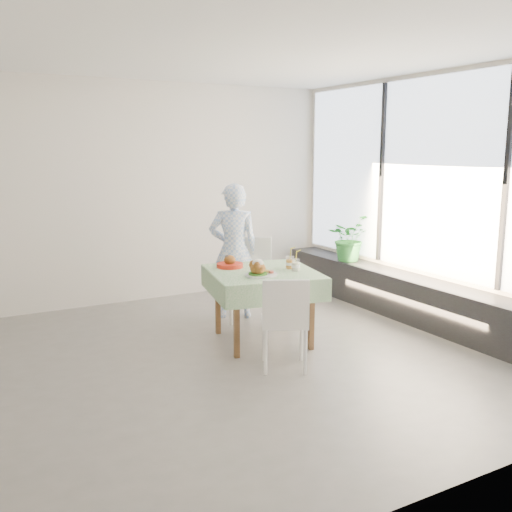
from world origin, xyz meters
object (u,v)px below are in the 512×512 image
cafe_table (263,298)px  diner (234,251)px  juice_cup_orange (290,263)px  potted_plant (349,238)px  chair_far (250,296)px  main_dish (260,270)px  chair_near (284,340)px

cafe_table → diner: size_ratio=0.78×
juice_cup_orange → potted_plant: (1.56, 1.03, 0.01)m
chair_far → main_dish: chair_far is taller
cafe_table → main_dish: bearing=-126.9°
cafe_table → potted_plant: size_ratio=2.00×
chair_near → cafe_table: bearing=75.3°
chair_near → diner: (0.33, 1.66, 0.52)m
diner → potted_plant: bearing=-148.1°
cafe_table → diner: diner is taller
chair_far → chair_near: size_ratio=1.11×
cafe_table → juice_cup_orange: (0.30, -0.04, 0.34)m
cafe_table → diner: bearing=81.4°
diner → chair_near: bearing=108.4°
chair_far → juice_cup_orange: bearing=-85.1°
chair_near → main_dish: main_dish is taller
chair_near → juice_cup_orange: bearing=54.7°
cafe_table → juice_cup_orange: bearing=-7.7°
main_dish → potted_plant: size_ratio=0.54×
chair_far → potted_plant: (1.63, 0.29, 0.51)m
chair_far → juice_cup_orange: juice_cup_orange is taller
chair_near → potted_plant: size_ratio=1.39×
chair_far → main_dish: size_ratio=2.86×
potted_plant → main_dish: bearing=-149.4°
main_dish → juice_cup_orange: size_ratio=1.30×
juice_cup_orange → chair_near: bearing=-125.3°
cafe_table → chair_far: chair_far is taller
diner → juice_cup_orange: bearing=129.0°
chair_far → chair_near: 1.50m
diner → potted_plant: diner is taller
juice_cup_orange → diner: bearing=99.3°
diner → main_dish: (-0.29, -1.12, 0.01)m
cafe_table → juice_cup_orange: 0.45m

